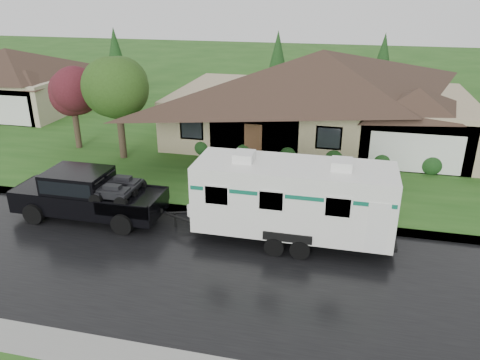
% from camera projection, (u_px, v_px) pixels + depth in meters
% --- Properties ---
extents(ground, '(140.00, 140.00, 0.00)m').
position_uv_depth(ground, '(237.00, 243.00, 18.25)').
color(ground, '#245219').
rests_on(ground, ground).
extents(road, '(140.00, 8.00, 0.01)m').
position_uv_depth(road, '(223.00, 271.00, 16.45)').
color(road, black).
rests_on(road, ground).
extents(curb, '(140.00, 0.50, 0.15)m').
position_uv_depth(curb, '(249.00, 216.00, 20.24)').
color(curb, gray).
rests_on(curb, ground).
extents(lawn, '(140.00, 26.00, 0.15)m').
position_uv_depth(lawn, '(289.00, 133.00, 31.70)').
color(lawn, '#245219').
rests_on(lawn, ground).
extents(house_main, '(19.44, 10.80, 6.90)m').
position_uv_depth(house_main, '(326.00, 86.00, 28.82)').
color(house_main, tan).
rests_on(house_main, lawn).
extents(house_far, '(10.80, 8.64, 5.80)m').
position_uv_depth(house_far, '(11.00, 75.00, 35.98)').
color(house_far, tan).
rests_on(house_far, lawn).
extents(tree_left_green, '(3.42, 3.42, 5.65)m').
position_uv_depth(tree_left_green, '(117.00, 90.00, 25.48)').
color(tree_left_green, '#382B1E').
rests_on(tree_left_green, lawn).
extents(tree_red, '(2.90, 2.90, 4.80)m').
position_uv_depth(tree_red, '(72.00, 93.00, 27.38)').
color(tree_red, '#382B1E').
rests_on(tree_red, lawn).
extents(shrub_row, '(13.60, 1.00, 1.00)m').
position_uv_depth(shrub_row, '(311.00, 154.00, 25.93)').
color(shrub_row, '#143814').
rests_on(shrub_row, lawn).
extents(pickup_truck, '(6.37, 2.42, 2.12)m').
position_uv_depth(pickup_truck, '(86.00, 193.00, 19.89)').
color(pickup_truck, black).
rests_on(pickup_truck, ground).
extents(travel_trailer, '(7.86, 2.76, 3.53)m').
position_uv_depth(travel_trailer, '(293.00, 197.00, 17.74)').
color(travel_trailer, white).
rests_on(travel_trailer, ground).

